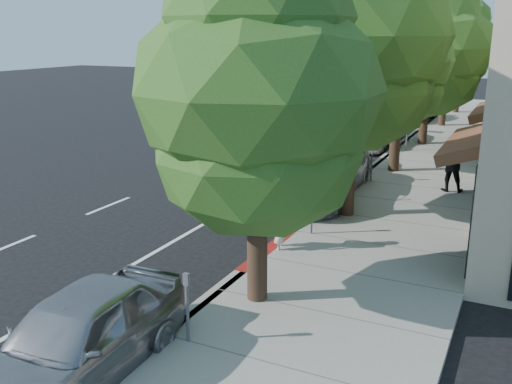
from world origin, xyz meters
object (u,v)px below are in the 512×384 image
Objects in this scene: street_tree_2 at (400,63)px; dark_sedan at (326,155)px; street_tree_4 at (449,40)px; street_tree_3 at (429,50)px; white_pickup at (367,126)px; silver_suv at (311,173)px; pedestrian at (451,163)px; street_tree_5 at (462,42)px; dark_suv_far at (416,109)px; near_car_a at (77,337)px; bicycle at (248,198)px; cyclist at (282,219)px; street_tree_1 at (354,40)px; street_tree_0 at (257,95)px.

street_tree_2 is 1.51× the size of dark_sedan.
street_tree_3 is at bearing -90.00° from street_tree_4.
silver_suv is at bearing -88.70° from white_pickup.
dark_sedan is 4.83m from pedestrian.
dark_sedan is at bearing -108.74° from street_tree_3.
dark_suv_far is (-1.75, -4.52, -3.81)m from street_tree_5.
pedestrian is (2.32, -2.08, -3.07)m from street_tree_2.
pedestrian reaches higher than dark_sedan.
street_tree_4 is at bearing 90.00° from street_tree_2.
street_tree_3 reaches higher than dark_suv_far.
street_tree_5 is at bearing 90.00° from street_tree_4.
silver_suv is 11.00m from near_car_a.
white_pickup is at bearing 12.32° from bicycle.
pedestrian is (4.07, -15.56, 0.33)m from dark_suv_far.
bicycle is at bearing -101.73° from street_tree_3.
silver_suv is 1.05× the size of white_pickup.
dark_suv_far is (0.62, 14.48, 0.03)m from dark_sedan.
near_car_a is (1.12, -20.88, -0.13)m from white_pickup.
cyclist reaches higher than bicycle.
near_car_a is at bearing 157.64° from cyclist.
white_pickup is at bearing -166.10° from street_tree_3.
near_car_a is (-1.40, -9.50, -4.31)m from street_tree_1.
street_tree_3 is 8.52m from dark_suv_far.
street_tree_4 is 1.75× the size of near_car_a.
silver_suv is 4.69m from pedestrian.
street_tree_5 is (0.00, 18.00, 0.41)m from street_tree_2.
dark_sedan is at bearing 102.18° from street_tree_0.
white_pickup is 8.14m from dark_suv_far.
street_tree_4 is at bearing 90.00° from street_tree_0.
dark_sedan is (-2.37, -7.00, -3.72)m from street_tree_3.
street_tree_0 is 3.21× the size of bicycle.
dark_suv_far is (0.76, 8.10, -0.11)m from white_pickup.
dark_sedan is at bearing -97.12° from street_tree_5.
street_tree_1 is at bearing 51.78° from pedestrian.
dark_suv_far is at bearing 139.88° from street_tree_4.
silver_suv is at bearing -99.17° from street_tree_3.
street_tree_0 is 25.77m from dark_suv_far.
street_tree_4 is (-0.00, 6.00, 0.37)m from street_tree_3.
street_tree_1 reaches higher than dark_sedan.
street_tree_4 is at bearing -88.23° from pedestrian.
cyclist is (-0.65, 2.73, -3.28)m from street_tree_0.
street_tree_1 is 5.33m from bicycle.
street_tree_2 is 1.50× the size of dark_suv_far.
cyclist is at bearing 59.97° from pedestrian.
street_tree_1 reaches higher than white_pickup.
street_tree_2 is 1.11× the size of white_pickup.
white_pickup is (-2.52, -0.62, -3.58)m from street_tree_3.
street_tree_0 is 0.91× the size of street_tree_4.
pedestrian is at bearing -69.97° from dark_suv_far.
street_tree_0 is 24.01m from street_tree_4.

